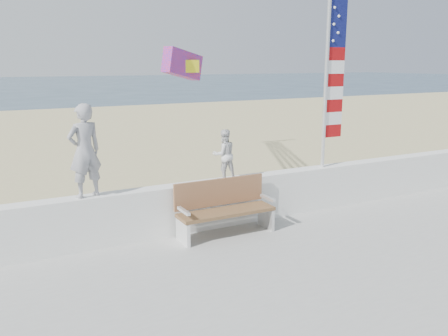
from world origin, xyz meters
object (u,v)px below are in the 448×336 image
Objects in this scene: flag at (331,75)px; adult at (85,151)px; child at (224,155)px; bench at (224,207)px.

adult is at bearing 180.00° from flag.
child is (2.56, 0.00, -0.29)m from adult.
flag reaches higher than bench.
adult is at bearing 2.12° from child.
child is 1.01m from bench.
child is 0.53× the size of bench.
bench is (-0.24, -0.45, -0.87)m from child.
flag is (2.49, -0.00, 1.43)m from child.
child is at bearing 165.23° from adult.
flag is at bearing 9.46° from bench.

